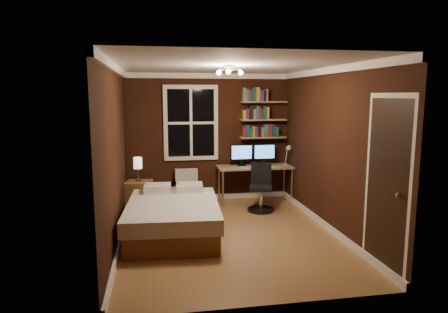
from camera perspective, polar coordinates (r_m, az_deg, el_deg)
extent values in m
plane|color=olive|center=(6.15, 0.54, -11.04)|extent=(4.20, 4.20, 0.00)
cube|color=black|center=(7.91, -2.22, 2.70)|extent=(3.20, 0.04, 2.50)
cube|color=black|center=(5.78, -15.25, 0.16)|extent=(0.04, 4.20, 2.50)
cube|color=black|center=(6.33, 14.94, 0.90)|extent=(0.04, 4.20, 2.50)
cube|color=white|center=(5.80, 0.57, 12.88)|extent=(3.20, 4.20, 0.02)
cube|color=white|center=(7.81, -4.75, 4.81)|extent=(1.06, 0.06, 1.46)
sphere|color=gold|center=(4.76, 23.63, -5.13)|extent=(0.06, 0.06, 0.06)
cube|color=#AA7F52|center=(8.01, 5.59, 2.74)|extent=(0.92, 0.22, 0.03)
cube|color=#AA7F52|center=(7.98, 5.63, 5.24)|extent=(0.92, 0.22, 0.03)
cube|color=#AA7F52|center=(7.96, 5.67, 7.75)|extent=(0.92, 0.22, 0.03)
cube|color=brown|center=(6.11, -7.26, -9.82)|extent=(1.38, 1.88, 0.29)
cube|color=silver|center=(6.04, -7.31, -7.55)|extent=(1.46, 1.94, 0.22)
cube|color=silver|center=(6.68, -9.07, -4.47)|extent=(0.55, 0.39, 0.13)
cube|color=silver|center=(6.67, -5.35, -4.42)|extent=(0.55, 0.39, 0.13)
cube|color=brown|center=(7.38, -12.06, -5.61)|extent=(0.51, 0.51, 0.56)
cube|color=silver|center=(7.89, -5.39, -4.13)|extent=(0.44, 0.15, 0.66)
cube|color=#AA7F52|center=(7.86, 4.47, -1.50)|extent=(1.49, 0.56, 0.04)
cylinder|color=beige|center=(7.57, -0.15, -4.61)|extent=(0.04, 0.04, 0.67)
cylinder|color=beige|center=(7.91, 9.68, -4.15)|extent=(0.04, 0.04, 0.67)
cylinder|color=beige|center=(8.02, -0.73, -3.83)|extent=(0.04, 0.04, 0.67)
cylinder|color=beige|center=(8.35, 8.59, -3.44)|extent=(0.04, 0.04, 0.67)
cylinder|color=black|center=(7.34, 5.25, -7.57)|extent=(0.48, 0.48, 0.05)
cylinder|color=silver|center=(7.28, 5.27, -6.07)|extent=(0.05, 0.05, 0.35)
cube|color=black|center=(7.24, 5.29, -4.49)|extent=(0.48, 0.48, 0.06)
cube|color=black|center=(7.35, 5.34, -2.40)|extent=(0.37, 0.14, 0.41)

